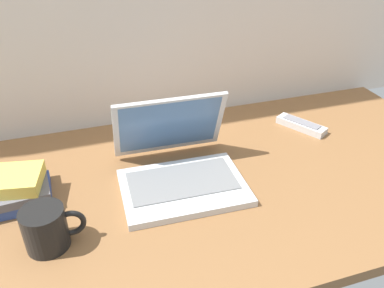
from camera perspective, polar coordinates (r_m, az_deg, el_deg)
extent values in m
cube|color=brown|center=(1.06, 1.52, -5.96)|extent=(1.60, 0.76, 0.03)
cube|color=silver|center=(1.01, -1.21, -6.24)|extent=(0.32, 0.23, 0.02)
cube|color=slate|center=(1.02, -1.43, -5.27)|extent=(0.27, 0.15, 0.00)
cube|color=silver|center=(1.07, -3.28, 2.73)|extent=(0.30, 0.09, 0.19)
cube|color=#4C72A5|center=(1.07, -3.21, 2.69)|extent=(0.27, 0.08, 0.16)
cylinder|color=black|center=(0.90, -20.29, -11.28)|extent=(0.09, 0.09, 0.10)
torus|color=black|center=(0.89, -16.98, -10.79)|extent=(0.07, 0.01, 0.07)
cylinder|color=brown|center=(0.87, -20.80, -9.27)|extent=(0.08, 0.08, 0.00)
cube|color=#B7B7B7|center=(1.32, 15.37, 2.60)|extent=(0.12, 0.16, 0.02)
cube|color=slate|center=(1.32, 15.44, 3.07)|extent=(0.09, 0.12, 0.00)
cube|color=#334C99|center=(1.07, -24.81, -6.99)|extent=(0.20, 0.14, 0.03)
cube|color=#595960|center=(1.06, -25.09, -5.98)|extent=(0.21, 0.16, 0.02)
cube|color=#D8BF4C|center=(1.04, -25.43, -4.80)|extent=(0.19, 0.14, 0.03)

